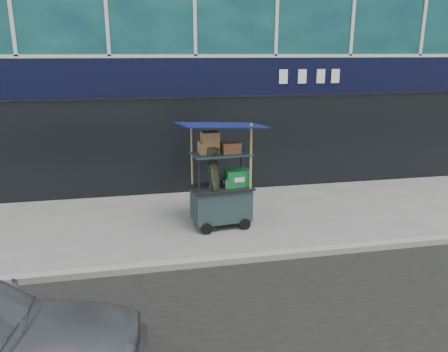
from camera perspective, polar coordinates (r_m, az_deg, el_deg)
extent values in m
plane|color=slate|center=(7.83, 0.70, -10.62)|extent=(80.00, 80.00, 0.00)
cube|color=gray|center=(7.63, 1.02, -10.87)|extent=(80.00, 0.18, 0.12)
cube|color=black|center=(10.83, -3.68, 12.72)|extent=(15.68, 0.06, 0.90)
cube|color=black|center=(11.09, -3.55, 3.92)|extent=(15.68, 0.04, 2.40)
cube|color=#1B2B2E|center=(9.01, -0.39, -3.64)|extent=(1.22, 0.79, 0.67)
cylinder|color=black|center=(8.72, -2.25, -6.92)|extent=(0.23, 0.07, 0.23)
cylinder|color=black|center=(8.95, 2.78, -6.31)|extent=(0.23, 0.07, 0.23)
cube|color=black|center=(8.90, -0.40, -1.48)|extent=(1.30, 0.87, 0.04)
cylinder|color=black|center=(8.40, -3.27, -0.14)|extent=(0.03, 0.03, 0.72)
cylinder|color=black|center=(8.71, 3.49, 0.44)|extent=(0.03, 0.03, 0.72)
cylinder|color=black|center=(8.94, -4.19, 0.83)|extent=(0.03, 0.03, 0.72)
cylinder|color=black|center=(9.23, 2.21, 1.35)|extent=(0.03, 0.03, 0.72)
cube|color=#1B2B2E|center=(8.72, -0.41, 2.93)|extent=(1.22, 0.79, 0.03)
cylinder|color=olive|center=(8.73, 3.48, -0.17)|extent=(0.05, 0.05, 2.17)
cylinder|color=olive|center=(8.98, -4.17, -0.06)|extent=(0.04, 0.04, 2.07)
cube|color=#0B1140|center=(8.60, -0.41, 6.68)|extent=(1.75, 1.32, 0.19)
cube|color=#116C2D|center=(8.90, 1.68, -0.23)|extent=(0.51, 0.39, 0.34)
cylinder|color=silver|center=(8.71, 0.34, -1.09)|extent=(0.07, 0.07, 0.19)
cylinder|color=#1737AD|center=(8.68, 0.34, -0.42)|extent=(0.03, 0.03, 0.02)
cube|color=olive|center=(8.67, -2.03, 3.75)|extent=(0.41, 0.33, 0.24)
cube|color=#966641|center=(8.70, 0.90, 3.72)|extent=(0.39, 0.31, 0.21)
cube|color=olive|center=(8.61, -1.82, 5.15)|extent=(0.36, 0.28, 0.19)
imported|color=#25281D|center=(8.80, -1.26, -1.50)|extent=(0.60, 0.73, 1.73)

